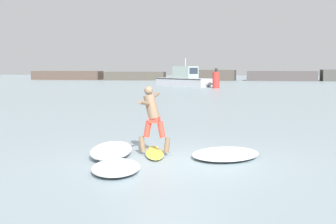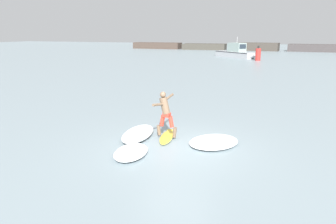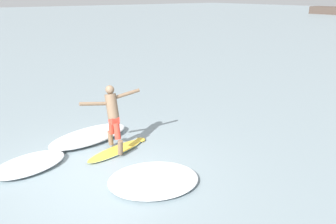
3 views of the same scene
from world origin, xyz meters
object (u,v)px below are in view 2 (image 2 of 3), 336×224
Objects in this scene: surfer at (165,110)px; fishing_boat_near_jetty at (237,53)px; channel_marker_buoy at (258,54)px; surfboard at (167,137)px.

surfer is 40.76m from fishing_boat_near_jetty.
fishing_boat_near_jetty reaches higher than channel_marker_buoy.
surfer is 0.83× the size of channel_marker_buoy.
channel_marker_buoy reaches higher than surfer.
surfer is at bearing -89.72° from channel_marker_buoy.
fishing_boat_near_jetty reaches higher than surfer.
surfer reaches higher than surfboard.
fishing_boat_near_jetty reaches higher than surfboard.
surfboard is 40.74m from fishing_boat_near_jetty.
fishing_boat_near_jetty is at bearing 128.21° from channel_marker_buoy.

